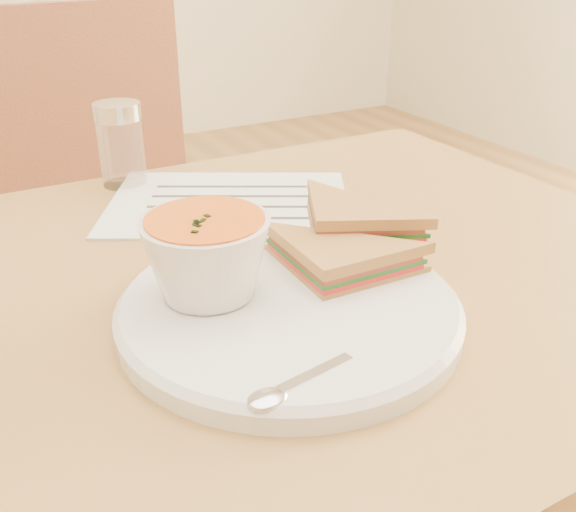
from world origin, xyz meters
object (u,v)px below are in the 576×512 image
chair_far (134,278)px  soup_bowl (207,261)px  plate (289,310)px  condiment_shaker (121,144)px

chair_far → soup_bowl: bearing=75.6°
plate → condiment_shaker: size_ratio=2.74×
chair_far → condiment_shaker: chair_far is taller
soup_bowl → condiment_shaker: bearing=85.5°
soup_bowl → condiment_shaker: 0.37m
chair_far → condiment_shaker: size_ratio=8.63×
plate → chair_far: bearing=87.8°
soup_bowl → condiment_shaker: condiment_shaker is taller
plate → soup_bowl: (-0.06, 0.04, 0.05)m
chair_far → soup_bowl: (-0.08, -0.61, 0.33)m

